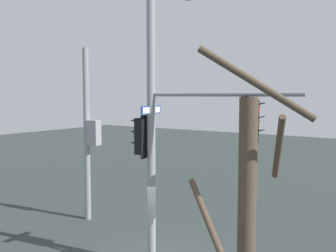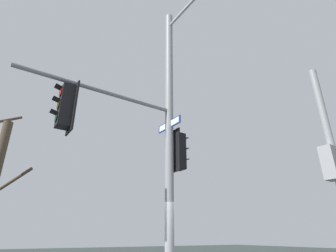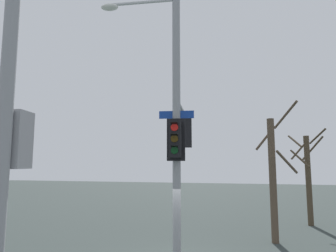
% 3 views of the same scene
% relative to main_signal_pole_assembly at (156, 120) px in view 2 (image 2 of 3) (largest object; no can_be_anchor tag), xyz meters
% --- Properties ---
extents(main_signal_pole_assembly, '(3.15, 5.01, 9.12)m').
position_rel_main_signal_pole_assembly_xyz_m(main_signal_pole_assembly, '(0.00, 0.00, 0.00)').
color(main_signal_pole_assembly, gray).
rests_on(main_signal_pole_assembly, ground).
extents(secondary_pole_assembly, '(0.45, 0.75, 7.17)m').
position_rel_main_signal_pole_assembly_xyz_m(secondary_pole_assembly, '(-1.86, -5.24, -1.16)').
color(secondary_pole_assembly, gray).
rests_on(secondary_pole_assembly, ground).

